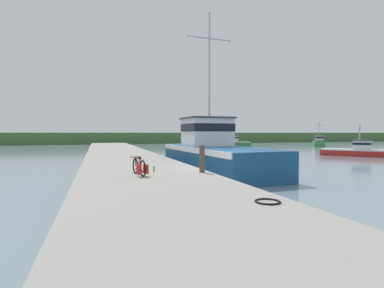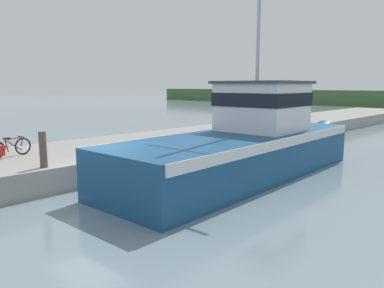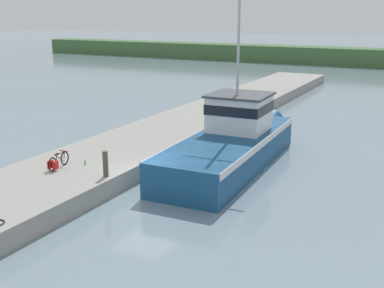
% 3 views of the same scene
% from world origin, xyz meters
% --- Properties ---
extents(ground_plane, '(320.00, 320.00, 0.00)m').
position_xyz_m(ground_plane, '(0.00, 0.00, 0.00)').
color(ground_plane, gray).
extents(dock_pier, '(5.54, 80.00, 0.88)m').
position_xyz_m(dock_pier, '(-3.78, 0.00, 0.44)').
color(dock_pier, gray).
rests_on(dock_pier, ground_plane).
extents(far_shoreline, '(180.00, 5.00, 2.65)m').
position_xyz_m(far_shoreline, '(30.00, 60.27, 1.33)').
color(far_shoreline, '#426638').
rests_on(far_shoreline, ground_plane).
extents(fishing_boat_main, '(4.21, 14.24, 10.91)m').
position_xyz_m(fishing_boat_main, '(1.78, 5.93, 1.29)').
color(fishing_boat_main, navy).
rests_on(fishing_boat_main, ground_plane).
extents(boat_green_anchored, '(5.91, 5.10, 3.74)m').
position_xyz_m(boat_green_anchored, '(20.54, 41.09, 0.82)').
color(boat_green_anchored, '#337F47').
rests_on(boat_green_anchored, ground_plane).
extents(boat_blue_far, '(5.85, 7.02, 3.60)m').
position_xyz_m(boat_blue_far, '(22.00, 13.00, 0.64)').
color(boat_blue_far, '#AD231E').
rests_on(boat_blue_far, ground_plane).
extents(boat_orange_near, '(5.00, 6.05, 4.67)m').
position_xyz_m(boat_orange_near, '(35.03, 34.19, 0.81)').
color(boat_orange_near, '#337F47').
rests_on(boat_orange_near, ground_plane).
extents(bicycle_touring, '(0.59, 1.67, 0.73)m').
position_xyz_m(bicycle_touring, '(-4.10, -1.19, 1.21)').
color(bicycle_touring, black).
rests_on(bicycle_touring, dock_pier).
extents(mooring_post, '(0.24, 0.24, 1.18)m').
position_xyz_m(mooring_post, '(-1.41, -1.01, 1.47)').
color(mooring_post, '#51473D').
rests_on(mooring_post, dock_pier).
extents(hose_coil, '(0.64, 0.64, 0.05)m').
position_xyz_m(hose_coil, '(-1.75, -6.78, 0.90)').
color(hose_coil, black).
rests_on(hose_coil, dock_pier).
extents(water_bottle_on_curb, '(0.07, 0.07, 0.23)m').
position_xyz_m(water_bottle_on_curb, '(-3.34, -0.10, 1.00)').
color(water_bottle_on_curb, green).
rests_on(water_bottle_on_curb, dock_pier).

